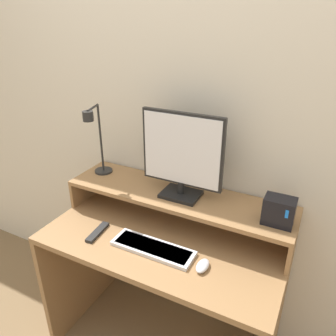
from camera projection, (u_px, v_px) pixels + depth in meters
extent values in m
cube|color=beige|center=(194.00, 127.00, 1.71)|extent=(6.00, 0.05, 2.50)
cube|color=olive|center=(163.00, 240.00, 1.64)|extent=(1.19, 0.63, 0.03)
cube|color=olive|center=(82.00, 263.00, 2.04)|extent=(0.03, 0.63, 0.75)
cube|color=olive|center=(89.00, 185.00, 1.97)|extent=(0.02, 0.31, 0.15)
cube|color=olive|center=(294.00, 241.00, 1.48)|extent=(0.02, 0.31, 0.15)
cube|color=olive|center=(177.00, 195.00, 1.69)|extent=(1.19, 0.31, 0.02)
cube|color=black|center=(181.00, 194.00, 1.66)|extent=(0.19, 0.15, 0.02)
cylinder|color=black|center=(181.00, 187.00, 1.64)|extent=(0.04, 0.04, 0.06)
cube|color=black|center=(182.00, 150.00, 1.56)|extent=(0.42, 0.02, 0.37)
cube|color=silver|center=(181.00, 150.00, 1.55)|extent=(0.39, 0.01, 0.34)
cylinder|color=black|center=(104.00, 171.00, 1.91)|extent=(0.10, 0.10, 0.01)
cylinder|color=black|center=(101.00, 139.00, 1.83)|extent=(0.01, 0.01, 0.39)
cylinder|color=black|center=(93.00, 108.00, 1.69)|extent=(0.05, 0.13, 0.01)
cylinder|color=black|center=(88.00, 116.00, 1.64)|extent=(0.06, 0.06, 0.05)
cube|color=black|center=(279.00, 211.00, 1.42)|extent=(0.13, 0.09, 0.13)
cube|color=#1972F2|center=(287.00, 214.00, 1.36)|extent=(0.01, 0.00, 0.04)
cube|color=silver|center=(153.00, 248.00, 1.54)|extent=(0.40, 0.13, 0.02)
cube|color=#AFAFB3|center=(153.00, 247.00, 1.54)|extent=(0.37, 0.10, 0.01)
ellipsoid|color=silver|center=(203.00, 266.00, 1.43)|extent=(0.05, 0.09, 0.03)
cube|color=black|center=(98.00, 232.00, 1.66)|extent=(0.06, 0.17, 0.02)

